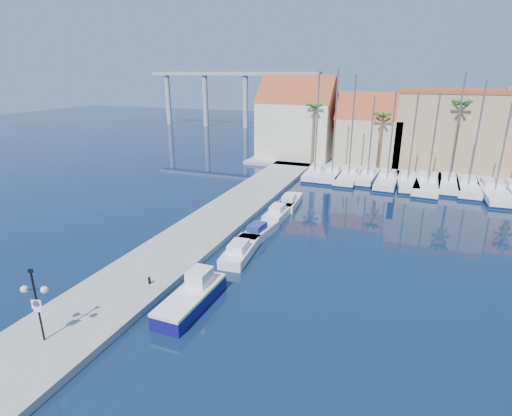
% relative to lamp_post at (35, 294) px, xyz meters
% --- Properties ---
extents(ground, '(260.00, 260.00, 0.00)m').
position_rel_lamp_post_xyz_m(ground, '(9.13, 6.31, -3.32)').
color(ground, '#081831').
rests_on(ground, ground).
extents(quay_west, '(6.00, 77.00, 0.50)m').
position_rel_lamp_post_xyz_m(quay_west, '(0.13, 19.81, -3.07)').
color(quay_west, gray).
rests_on(quay_west, ground).
extents(shore_north, '(54.00, 16.00, 0.50)m').
position_rel_lamp_post_xyz_m(shore_north, '(19.13, 54.31, -3.07)').
color(shore_north, gray).
rests_on(shore_north, ground).
extents(lamp_post, '(1.41, 0.73, 4.30)m').
position_rel_lamp_post_xyz_m(lamp_post, '(0.00, 0.00, 0.00)').
color(lamp_post, black).
rests_on(lamp_post, quay_west).
extents(bollard, '(0.19, 0.19, 0.48)m').
position_rel_lamp_post_xyz_m(bollard, '(1.71, 7.21, -2.59)').
color(bollard, black).
rests_on(bollard, quay_west).
extents(fishing_boat, '(2.11, 6.09, 2.12)m').
position_rel_lamp_post_xyz_m(fishing_boat, '(5.46, 6.51, -2.62)').
color(fishing_boat, '#110F5A').
rests_on(fishing_boat, ground).
extents(motorboat_west_0, '(2.36, 5.97, 1.40)m').
position_rel_lamp_post_xyz_m(motorboat_west_0, '(5.38, 14.45, -2.82)').
color(motorboat_west_0, white).
rests_on(motorboat_west_0, ground).
extents(motorboat_west_1, '(2.21, 5.47, 1.40)m').
position_rel_lamp_post_xyz_m(motorboat_west_1, '(5.37, 18.82, -2.82)').
color(motorboat_west_1, white).
rests_on(motorboat_west_1, ground).
extents(motorboat_west_2, '(1.85, 5.62, 1.40)m').
position_rel_lamp_post_xyz_m(motorboat_west_2, '(5.39, 24.61, -2.82)').
color(motorboat_west_2, white).
rests_on(motorboat_west_2, ground).
extents(motorboat_west_3, '(2.17, 5.74, 1.40)m').
position_rel_lamp_post_xyz_m(motorboat_west_3, '(5.43, 28.45, -2.82)').
color(motorboat_west_3, white).
rests_on(motorboat_west_3, ground).
extents(sailboat_0, '(2.63, 8.84, 14.47)m').
position_rel_lamp_post_xyz_m(sailboat_0, '(5.05, 42.59, -2.68)').
color(sailboat_0, white).
rests_on(sailboat_0, ground).
extents(sailboat_1, '(2.63, 9.43, 14.83)m').
position_rel_lamp_post_xyz_m(sailboat_1, '(7.50, 42.84, -2.69)').
color(sailboat_1, white).
rests_on(sailboat_1, ground).
extents(sailboat_2, '(2.84, 10.24, 14.05)m').
position_rel_lamp_post_xyz_m(sailboat_2, '(9.87, 42.70, -2.72)').
color(sailboat_2, white).
rests_on(sailboat_2, ground).
extents(sailboat_3, '(2.79, 8.46, 11.37)m').
position_rel_lamp_post_xyz_m(sailboat_3, '(12.41, 42.89, -2.73)').
color(sailboat_3, white).
rests_on(sailboat_3, ground).
extents(sailboat_4, '(2.93, 9.97, 12.08)m').
position_rel_lamp_post_xyz_m(sailboat_4, '(15.02, 42.13, -2.74)').
color(sailboat_4, white).
rests_on(sailboat_4, ground).
extents(sailboat_5, '(3.30, 9.76, 11.95)m').
position_rel_lamp_post_xyz_m(sailboat_5, '(17.55, 42.15, -2.74)').
color(sailboat_5, white).
rests_on(sailboat_5, ground).
extents(sailboat_6, '(3.99, 11.88, 12.00)m').
position_rel_lamp_post_xyz_m(sailboat_6, '(20.06, 42.03, -2.76)').
color(sailboat_6, white).
rests_on(sailboat_6, ground).
extents(sailboat_7, '(2.83, 9.62, 14.40)m').
position_rel_lamp_post_xyz_m(sailboat_7, '(22.53, 43.04, -2.70)').
color(sailboat_7, white).
rests_on(sailboat_7, ground).
extents(sailboat_8, '(3.01, 10.02, 13.51)m').
position_rel_lamp_post_xyz_m(sailboat_8, '(24.78, 42.36, -2.72)').
color(sailboat_8, white).
rests_on(sailboat_8, ground).
extents(sailboat_9, '(3.79, 12.11, 12.61)m').
position_rel_lamp_post_xyz_m(sailboat_9, '(27.49, 41.34, -2.76)').
color(sailboat_9, white).
rests_on(sailboat_9, ground).
extents(building_0, '(12.30, 9.00, 13.50)m').
position_rel_lamp_post_xyz_m(building_0, '(-0.87, 53.31, 3.20)').
color(building_0, beige).
rests_on(building_0, shore_north).
extents(building_1, '(10.30, 8.00, 11.00)m').
position_rel_lamp_post_xyz_m(building_1, '(11.13, 53.31, 1.97)').
color(building_1, tan).
rests_on(building_1, shore_north).
extents(building_2, '(14.20, 10.20, 11.50)m').
position_rel_lamp_post_xyz_m(building_2, '(22.13, 54.31, 2.93)').
color(building_2, '#9B885F').
rests_on(building_2, shore_north).
extents(palm_0, '(2.60, 2.60, 10.15)m').
position_rel_lamp_post_xyz_m(palm_0, '(3.13, 48.31, 5.76)').
color(palm_0, brown).
rests_on(palm_0, shore_north).
extents(palm_1, '(2.60, 2.60, 9.15)m').
position_rel_lamp_post_xyz_m(palm_1, '(13.13, 48.31, 4.81)').
color(palm_1, brown).
rests_on(palm_1, shore_north).
extents(palm_2, '(2.60, 2.60, 11.15)m').
position_rel_lamp_post_xyz_m(palm_2, '(23.13, 48.31, 6.69)').
color(palm_2, brown).
rests_on(palm_2, shore_north).
extents(viaduct, '(48.00, 2.20, 14.45)m').
position_rel_lamp_post_xyz_m(viaduct, '(-29.95, 88.31, 6.92)').
color(viaduct, '#9E9E99').
rests_on(viaduct, ground).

